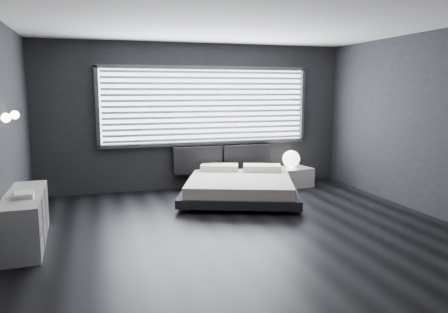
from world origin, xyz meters
name	(u,v)px	position (x,y,z in m)	size (l,w,h in m)	color
room	(242,129)	(0.00, 0.00, 1.40)	(6.04, 6.00, 2.80)	black
window	(207,106)	(0.20, 2.70, 1.61)	(4.14, 0.09, 1.52)	white
headboard	(222,159)	(0.50, 2.64, 0.57)	(1.96, 0.16, 0.52)	black
sconce_near	(6,118)	(-2.88, 0.05, 1.60)	(0.18, 0.11, 0.11)	silver
sconce_far	(14,115)	(-2.88, 0.65, 1.60)	(0.18, 0.11, 0.11)	silver
bed	(240,186)	(0.51, 1.59, 0.24)	(2.50, 2.45, 0.51)	black
nightstand	(294,177)	(1.90, 2.32, 0.19)	(0.64, 0.53, 0.37)	silver
orb_lamp	(291,159)	(1.85, 2.35, 0.55)	(0.34, 0.34, 0.34)	white
dresser	(26,219)	(-2.78, 0.24, 0.32)	(0.52, 1.63, 0.64)	silver
book_stack	(23,195)	(-2.76, 0.04, 0.67)	(0.26, 0.33, 0.06)	silver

